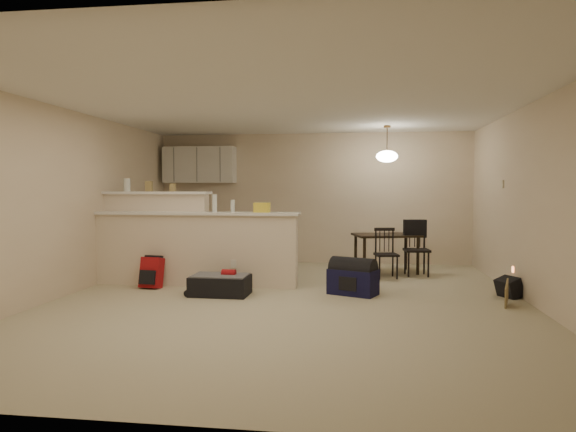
% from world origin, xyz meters
% --- Properties ---
extents(room, '(7.00, 7.02, 2.50)m').
position_xyz_m(room, '(0.00, 0.00, 1.25)').
color(room, '#BCB291').
rests_on(room, ground).
extents(breakfast_bar, '(3.08, 0.58, 1.39)m').
position_xyz_m(breakfast_bar, '(-1.76, 0.98, 0.61)').
color(breakfast_bar, beige).
rests_on(breakfast_bar, ground).
extents(upper_cabinets, '(1.40, 0.34, 0.70)m').
position_xyz_m(upper_cabinets, '(-2.20, 3.32, 1.90)').
color(upper_cabinets, white).
rests_on(upper_cabinets, room).
extents(kitchen_counter, '(1.80, 0.60, 0.90)m').
position_xyz_m(kitchen_counter, '(-2.00, 3.19, 0.45)').
color(kitchen_counter, white).
rests_on(kitchen_counter, ground).
extents(thermostat, '(0.02, 0.12, 0.12)m').
position_xyz_m(thermostat, '(2.98, 1.55, 1.50)').
color(thermostat, beige).
rests_on(thermostat, room).
extents(jar, '(0.10, 0.10, 0.20)m').
position_xyz_m(jar, '(-2.67, 1.12, 1.49)').
color(jar, silver).
rests_on(jar, breakfast_bar).
extents(cereal_box, '(0.10, 0.07, 0.16)m').
position_xyz_m(cereal_box, '(-2.31, 1.12, 1.47)').
color(cereal_box, '#9A844F').
rests_on(cereal_box, breakfast_bar).
extents(small_box, '(0.08, 0.06, 0.12)m').
position_xyz_m(small_box, '(-1.93, 1.12, 1.45)').
color(small_box, '#9A844F').
rests_on(small_box, breakfast_bar).
extents(bottle_a, '(0.07, 0.07, 0.26)m').
position_xyz_m(bottle_a, '(-1.22, 0.90, 1.22)').
color(bottle_a, silver).
rests_on(bottle_a, breakfast_bar).
extents(bottle_b, '(0.06, 0.06, 0.18)m').
position_xyz_m(bottle_b, '(-0.94, 0.90, 1.18)').
color(bottle_b, silver).
rests_on(bottle_b, breakfast_bar).
extents(bag_lump, '(0.22, 0.18, 0.14)m').
position_xyz_m(bag_lump, '(-0.51, 0.90, 1.16)').
color(bag_lump, '#9A844F').
rests_on(bag_lump, breakfast_bar).
extents(dining_table, '(1.20, 0.95, 0.66)m').
position_xyz_m(dining_table, '(1.35, 2.45, 0.58)').
color(dining_table, black).
rests_on(dining_table, ground).
extents(pendant_lamp, '(0.36, 0.36, 0.62)m').
position_xyz_m(pendant_lamp, '(1.35, 2.45, 1.99)').
color(pendant_lamp, brown).
rests_on(pendant_lamp, room).
extents(dining_chair_near, '(0.41, 0.39, 0.80)m').
position_xyz_m(dining_chair_near, '(1.33, 1.91, 0.40)').
color(dining_chair_near, black).
rests_on(dining_chair_near, ground).
extents(dining_chair_far, '(0.43, 0.41, 0.90)m').
position_xyz_m(dining_chair_far, '(1.84, 2.20, 0.45)').
color(dining_chair_far, black).
rests_on(dining_chair_far, ground).
extents(suitcase, '(0.78, 0.52, 0.26)m').
position_xyz_m(suitcase, '(-0.96, 0.26, 0.13)').
color(suitcase, black).
rests_on(suitcase, ground).
extents(red_backpack, '(0.31, 0.22, 0.44)m').
position_xyz_m(red_backpack, '(-2.08, 0.61, 0.22)').
color(red_backpack, '#A91318').
rests_on(red_backpack, ground).
extents(navy_duffel, '(0.72, 0.57, 0.34)m').
position_xyz_m(navy_duffel, '(0.81, 0.53, 0.17)').
color(navy_duffel, '#101034').
rests_on(navy_duffel, ground).
extents(black_daypack, '(0.31, 0.35, 0.26)m').
position_xyz_m(black_daypack, '(2.85, 0.61, 0.13)').
color(black_daypack, black).
rests_on(black_daypack, ground).
extents(cardboard_sheet, '(0.14, 0.36, 0.29)m').
position_xyz_m(cardboard_sheet, '(2.67, 0.08, 0.14)').
color(cardboard_sheet, '#9A844F').
rests_on(cardboard_sheet, ground).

